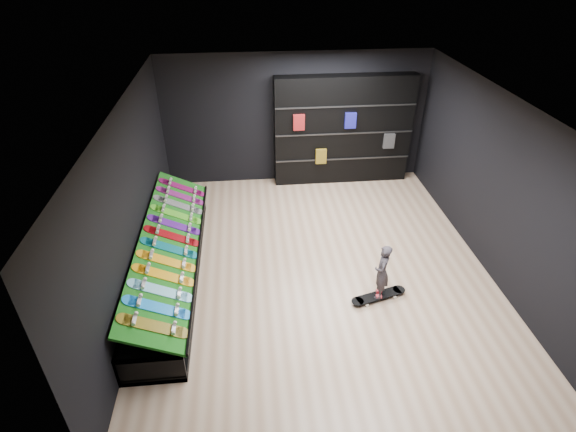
{
  "coord_description": "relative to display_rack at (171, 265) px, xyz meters",
  "views": [
    {
      "loc": [
        -1.14,
        -6.25,
        5.12
      ],
      "look_at": [
        -0.5,
        0.2,
        1.0
      ],
      "focal_mm": 28.0,
      "sensor_mm": 36.0,
      "label": 1
    }
  ],
  "objects": [
    {
      "name": "wall_right",
      "position": [
        5.55,
        0.0,
        1.25
      ],
      "size": [
        0.02,
        7.0,
        3.0
      ],
      "primitive_type": "cube",
      "color": "black",
      "rests_on": "ground"
    },
    {
      "name": "floor",
      "position": [
        2.55,
        0.0,
        -0.25
      ],
      "size": [
        6.0,
        7.0,
        0.01
      ],
      "primitive_type": "cube",
      "color": "tan",
      "rests_on": "ground"
    },
    {
      "name": "ceiling",
      "position": [
        2.55,
        0.0,
        2.75
      ],
      "size": [
        6.0,
        7.0,
        0.01
      ],
      "primitive_type": "cube",
      "color": "white",
      "rests_on": "ground"
    },
    {
      "name": "wall_front",
      "position": [
        2.55,
        -3.5,
        1.25
      ],
      "size": [
        6.0,
        0.02,
        3.0
      ],
      "primitive_type": "cube",
      "color": "black",
      "rests_on": "ground"
    },
    {
      "name": "display_board_1",
      "position": [
        0.06,
        -1.55,
        0.49
      ],
      "size": [
        0.93,
        0.22,
        0.5
      ],
      "primitive_type": null,
      "rotation": [
        0.0,
        0.44,
        0.0
      ],
      "color": "blue",
      "rests_on": "turf_ramp"
    },
    {
      "name": "wall_left",
      "position": [
        -0.45,
        0.0,
        1.25
      ],
      "size": [
        0.02,
        7.0,
        3.0
      ],
      "primitive_type": "cube",
      "color": "black",
      "rests_on": "ground"
    },
    {
      "name": "display_board_5",
      "position": [
        0.06,
        -0.17,
        0.49
      ],
      "size": [
        0.93,
        0.22,
        0.5
      ],
      "primitive_type": null,
      "rotation": [
        0.0,
        0.44,
        0.0
      ],
      "color": "#0C8C99",
      "rests_on": "turf_ramp"
    },
    {
      "name": "display_board_7",
      "position": [
        0.06,
        0.52,
        0.49
      ],
      "size": [
        0.93,
        0.22,
        0.5
      ],
      "primitive_type": null,
      "rotation": [
        0.0,
        0.44,
        0.0
      ],
      "color": "purple",
      "rests_on": "turf_ramp"
    },
    {
      "name": "display_board_6",
      "position": [
        0.06,
        0.17,
        0.49
      ],
      "size": [
        0.93,
        0.22,
        0.5
      ],
      "primitive_type": null,
      "rotation": [
        0.0,
        0.44,
        0.0
      ],
      "color": "red",
      "rests_on": "turf_ramp"
    },
    {
      "name": "back_shelving",
      "position": [
        3.63,
        3.32,
        1.01
      ],
      "size": [
        3.14,
        0.37,
        2.51
      ],
      "primitive_type": "cube",
      "color": "black",
      "rests_on": "ground"
    },
    {
      "name": "wall_back",
      "position": [
        2.55,
        3.5,
        1.25
      ],
      "size": [
        6.0,
        0.02,
        3.0
      ],
      "primitive_type": "cube",
      "color": "black",
      "rests_on": "ground"
    },
    {
      "name": "display_board_11",
      "position": [
        0.06,
        1.9,
        0.49
      ],
      "size": [
        0.93,
        0.22,
        0.5
      ],
      "primitive_type": null,
      "rotation": [
        0.0,
        0.44,
        0.0
      ],
      "color": "#E5198C",
      "rests_on": "turf_ramp"
    },
    {
      "name": "display_board_10",
      "position": [
        0.06,
        1.55,
        0.49
      ],
      "size": [
        0.93,
        0.22,
        0.5
      ],
      "primitive_type": null,
      "rotation": [
        0.0,
        0.44,
        0.0
      ],
      "color": "#2626BF",
      "rests_on": "turf_ramp"
    },
    {
      "name": "display_board_0",
      "position": [
        0.06,
        -1.9,
        0.49
      ],
      "size": [
        0.93,
        0.22,
        0.5
      ],
      "primitive_type": null,
      "rotation": [
        0.0,
        0.44,
        0.0
      ],
      "color": "yellow",
      "rests_on": "turf_ramp"
    },
    {
      "name": "turf_ramp",
      "position": [
        0.05,
        0.0,
        0.46
      ],
      "size": [
        0.92,
        4.5,
        0.46
      ],
      "primitive_type": "cube",
      "rotation": [
        0.0,
        0.44,
        0.0
      ],
      "color": "#0F550D",
      "rests_on": "display_rack"
    },
    {
      "name": "floor_skateboard",
      "position": [
        3.43,
        -0.92,
        -0.2
      ],
      "size": [
        1.0,
        0.47,
        0.09
      ],
      "primitive_type": null,
      "rotation": [
        0.0,
        0.0,
        0.27
      ],
      "color": "black",
      "rests_on": "ground"
    },
    {
      "name": "display_board_3",
      "position": [
        0.06,
        -0.86,
        0.49
      ],
      "size": [
        0.93,
        0.22,
        0.5
      ],
      "primitive_type": null,
      "rotation": [
        0.0,
        0.44,
        0.0
      ],
      "color": "yellow",
      "rests_on": "turf_ramp"
    },
    {
      "name": "display_rack",
      "position": [
        0.0,
        0.0,
        0.0
      ],
      "size": [
        0.9,
        4.5,
        0.5
      ],
      "primitive_type": null,
      "color": "black",
      "rests_on": "ground"
    },
    {
      "name": "display_board_4",
      "position": [
        0.06,
        -0.52,
        0.49
      ],
      "size": [
        0.93,
        0.22,
        0.5
      ],
      "primitive_type": null,
      "rotation": [
        0.0,
        0.44,
        0.0
      ],
      "color": "orange",
      "rests_on": "turf_ramp"
    },
    {
      "name": "display_board_2",
      "position": [
        0.06,
        -1.21,
        0.49
      ],
      "size": [
        0.93,
        0.22,
        0.5
      ],
      "primitive_type": null,
      "rotation": [
        0.0,
        0.44,
        0.0
      ],
      "color": "#0CB2E5",
      "rests_on": "turf_ramp"
    },
    {
      "name": "child",
      "position": [
        3.43,
        -0.92,
        0.13
      ],
      "size": [
        0.22,
        0.26,
        0.58
      ],
      "primitive_type": "imported",
      "rotation": [
        0.0,
        0.0,
        -1.91
      ],
      "color": "black",
      "rests_on": "floor_skateboard"
    },
    {
      "name": "display_board_9",
      "position": [
        0.06,
        1.21,
        0.49
      ],
      "size": [
        0.93,
        0.22,
        0.5
      ],
      "primitive_type": null,
      "rotation": [
        0.0,
        0.44,
        0.0
      ],
      "color": "black",
      "rests_on": "turf_ramp"
    },
    {
      "name": "display_board_8",
      "position": [
        0.06,
        0.86,
        0.49
      ],
      "size": [
        0.93,
        0.22,
        0.5
      ],
      "primitive_type": null,
      "rotation": [
        0.0,
        0.44,
        0.0
      ],
      "color": "green",
      "rests_on": "turf_ramp"
    }
  ]
}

